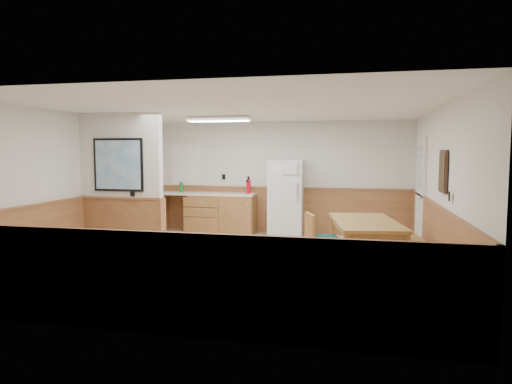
% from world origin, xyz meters
% --- Properties ---
extents(ground, '(6.00, 6.00, 0.00)m').
position_xyz_m(ground, '(0.00, 0.00, 0.00)').
color(ground, beige).
rests_on(ground, ground).
extents(ceiling, '(6.00, 6.00, 0.02)m').
position_xyz_m(ceiling, '(0.00, 0.00, 2.50)').
color(ceiling, white).
rests_on(ceiling, back_wall).
extents(back_wall, '(6.00, 0.02, 2.50)m').
position_xyz_m(back_wall, '(0.00, 3.00, 1.25)').
color(back_wall, silver).
rests_on(back_wall, ground).
extents(right_wall, '(0.02, 6.00, 2.50)m').
position_xyz_m(right_wall, '(3.00, 0.00, 1.25)').
color(right_wall, silver).
rests_on(right_wall, ground).
extents(left_wall, '(0.02, 6.00, 2.50)m').
position_xyz_m(left_wall, '(-3.00, 0.00, 1.25)').
color(left_wall, silver).
rests_on(left_wall, ground).
extents(wainscot_back, '(6.00, 0.04, 1.00)m').
position_xyz_m(wainscot_back, '(0.00, 2.98, 0.50)').
color(wainscot_back, '#9A6A3D').
rests_on(wainscot_back, ground).
extents(wainscot_right, '(0.04, 6.00, 1.00)m').
position_xyz_m(wainscot_right, '(2.98, 0.00, 0.50)').
color(wainscot_right, '#9A6A3D').
rests_on(wainscot_right, ground).
extents(wainscot_left, '(0.04, 6.00, 1.00)m').
position_xyz_m(wainscot_left, '(-2.98, 0.00, 0.50)').
color(wainscot_left, '#9A6A3D').
rests_on(wainscot_left, ground).
extents(partition_wall, '(1.50, 0.20, 2.50)m').
position_xyz_m(partition_wall, '(-2.25, 0.19, 1.23)').
color(partition_wall, silver).
rests_on(partition_wall, ground).
extents(kitchen_counter, '(2.20, 0.61, 1.00)m').
position_xyz_m(kitchen_counter, '(-1.21, 2.68, 0.46)').
color(kitchen_counter, '#A36D3A').
rests_on(kitchen_counter, ground).
extents(exterior_door, '(0.07, 1.02, 2.15)m').
position_xyz_m(exterior_door, '(2.96, 1.90, 1.05)').
color(exterior_door, white).
rests_on(exterior_door, ground).
extents(kitchen_window, '(0.80, 0.04, 1.00)m').
position_xyz_m(kitchen_window, '(-2.10, 2.98, 1.55)').
color(kitchen_window, white).
rests_on(kitchen_window, back_wall).
extents(wall_painting, '(0.04, 0.50, 0.60)m').
position_xyz_m(wall_painting, '(2.97, -0.30, 1.55)').
color(wall_painting, '#382116').
rests_on(wall_painting, right_wall).
extents(fluorescent_fixture, '(1.20, 0.30, 0.09)m').
position_xyz_m(fluorescent_fixture, '(-0.80, 1.30, 2.45)').
color(fluorescent_fixture, white).
rests_on(fluorescent_fixture, ceiling).
extents(refrigerator, '(0.76, 0.73, 1.65)m').
position_xyz_m(refrigerator, '(0.31, 2.63, 0.82)').
color(refrigerator, silver).
rests_on(refrigerator, ground).
extents(dining_table, '(1.23, 2.00, 0.75)m').
position_xyz_m(dining_table, '(1.93, 0.16, 0.66)').
color(dining_table, '#AB803E').
rests_on(dining_table, ground).
extents(dining_bench, '(0.55, 1.71, 0.45)m').
position_xyz_m(dining_bench, '(2.68, 0.14, 0.35)').
color(dining_bench, '#AB803E').
rests_on(dining_bench, ground).
extents(dining_chair, '(0.81, 0.68, 0.85)m').
position_xyz_m(dining_chair, '(1.19, 0.10, 0.49)').
color(dining_chair, '#AB803E').
rests_on(dining_chair, ground).
extents(fire_extinguisher, '(0.13, 0.13, 0.39)m').
position_xyz_m(fire_extinguisher, '(-0.55, 2.71, 1.07)').
color(fire_extinguisher, red).
rests_on(fire_extinguisher, kitchen_counter).
extents(soap_bottle, '(0.09, 0.09, 0.23)m').
position_xyz_m(soap_bottle, '(-2.13, 2.69, 1.02)').
color(soap_bottle, '#167D2D').
rests_on(soap_bottle, kitchen_counter).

